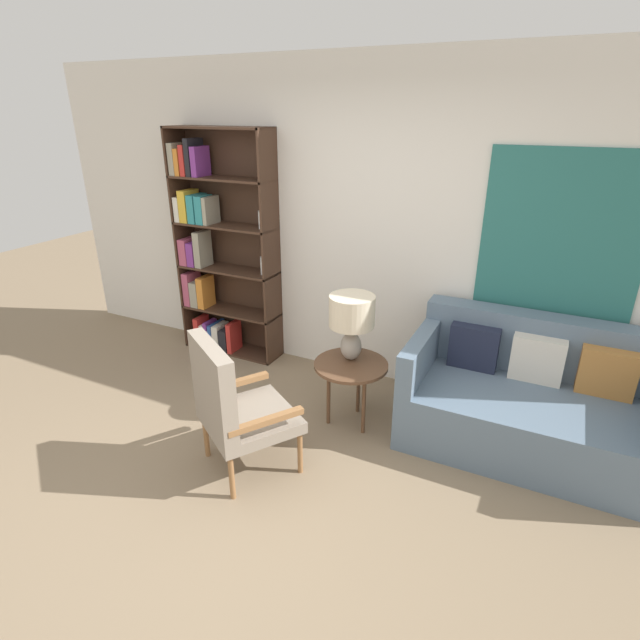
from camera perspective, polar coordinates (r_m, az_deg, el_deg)
name	(u,v)px	position (r m, az deg, el deg)	size (l,w,h in m)	color
ground_plane	(225,508)	(3.35, -10.79, -20.37)	(14.00, 14.00, 0.00)	#847056
wall_back	(361,228)	(4.30, 4.70, 10.48)	(6.40, 0.08, 2.70)	white
bookshelf	(215,252)	(4.92, -11.89, 7.57)	(1.01, 0.30, 2.14)	#422B1E
armchair	(232,403)	(3.31, -10.08, -9.28)	(0.78, 0.78, 0.97)	olive
couch	(529,401)	(3.94, 22.77, -8.58)	(1.69, 0.94, 0.89)	slate
side_table	(351,369)	(3.78, 3.55, -5.66)	(0.56, 0.56, 0.52)	brown
table_lamp	(352,317)	(3.68, 3.65, 0.32)	(0.34, 0.34, 0.51)	#A59E93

